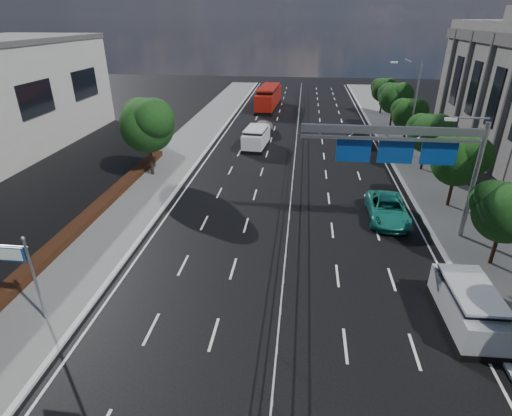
{
  "coord_description": "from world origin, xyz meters",
  "views": [
    {
      "loc": [
        0.55,
        -12.83,
        12.44
      ],
      "look_at": [
        -1.87,
        7.74,
        2.4
      ],
      "focal_mm": 28.0,
      "sensor_mm": 36.0,
      "label": 1
    }
  ],
  "objects_px": {
    "overhead_gantry": "(410,148)",
    "pedestrian_a": "(472,186)",
    "toilet_sign": "(21,265)",
    "parked_car_teal": "(388,209)",
    "near_car_silver": "(263,126)",
    "parked_car_dark": "(358,137)",
    "white_minivan": "(256,138)",
    "red_bus": "(268,97)",
    "pedestrian_b": "(482,194)",
    "silver_minivan": "(468,306)",
    "near_car_dark": "(267,95)"
  },
  "relations": [
    {
      "from": "toilet_sign",
      "to": "parked_car_dark",
      "type": "relative_size",
      "value": 0.99
    },
    {
      "from": "toilet_sign",
      "to": "near_car_dark",
      "type": "bearing_deg",
      "value": 84.01
    },
    {
      "from": "overhead_gantry",
      "to": "pedestrian_a",
      "type": "height_order",
      "value": "overhead_gantry"
    },
    {
      "from": "white_minivan",
      "to": "pedestrian_a",
      "type": "height_order",
      "value": "white_minivan"
    },
    {
      "from": "red_bus",
      "to": "parked_car_teal",
      "type": "distance_m",
      "value": 36.28
    },
    {
      "from": "white_minivan",
      "to": "near_car_silver",
      "type": "distance_m",
      "value": 5.93
    },
    {
      "from": "overhead_gantry",
      "to": "silver_minivan",
      "type": "relative_size",
      "value": 2.17
    },
    {
      "from": "toilet_sign",
      "to": "pedestrian_b",
      "type": "bearing_deg",
      "value": 31.06
    },
    {
      "from": "red_bus",
      "to": "toilet_sign",
      "type": "bearing_deg",
      "value": -94.14
    },
    {
      "from": "white_minivan",
      "to": "near_car_dark",
      "type": "relative_size",
      "value": 0.99
    },
    {
      "from": "toilet_sign",
      "to": "near_car_silver",
      "type": "distance_m",
      "value": 33.69
    },
    {
      "from": "toilet_sign",
      "to": "overhead_gantry",
      "type": "xyz_separation_m",
      "value": [
        17.69,
        10.05,
        2.66
      ]
    },
    {
      "from": "near_car_dark",
      "to": "silver_minivan",
      "type": "relative_size",
      "value": 1.08
    },
    {
      "from": "overhead_gantry",
      "to": "white_minivan",
      "type": "height_order",
      "value": "overhead_gantry"
    },
    {
      "from": "red_bus",
      "to": "pedestrian_b",
      "type": "bearing_deg",
      "value": -56.9
    },
    {
      "from": "toilet_sign",
      "to": "overhead_gantry",
      "type": "bearing_deg",
      "value": 29.6
    },
    {
      "from": "near_car_silver",
      "to": "parked_car_teal",
      "type": "xyz_separation_m",
      "value": [
        10.49,
        -20.89,
        -0.03
      ]
    },
    {
      "from": "red_bus",
      "to": "parked_car_teal",
      "type": "xyz_separation_m",
      "value": [
        11.09,
        -34.53,
        -0.9
      ]
    },
    {
      "from": "red_bus",
      "to": "pedestrian_a",
      "type": "distance_m",
      "value": 35.09
    },
    {
      "from": "near_car_silver",
      "to": "pedestrian_a",
      "type": "distance_m",
      "value": 23.97
    },
    {
      "from": "toilet_sign",
      "to": "red_bus",
      "type": "relative_size",
      "value": 0.41
    },
    {
      "from": "near_car_dark",
      "to": "pedestrian_b",
      "type": "distance_m",
      "value": 42.59
    },
    {
      "from": "overhead_gantry",
      "to": "pedestrian_b",
      "type": "bearing_deg",
      "value": 34.71
    },
    {
      "from": "white_minivan",
      "to": "parked_car_teal",
      "type": "height_order",
      "value": "white_minivan"
    },
    {
      "from": "near_car_dark",
      "to": "pedestrian_a",
      "type": "bearing_deg",
      "value": 111.6
    },
    {
      "from": "toilet_sign",
      "to": "parked_car_teal",
      "type": "bearing_deg",
      "value": 34.51
    },
    {
      "from": "toilet_sign",
      "to": "parked_car_teal",
      "type": "xyz_separation_m",
      "value": [
        17.45,
        12.0,
        -2.2
      ]
    },
    {
      "from": "near_car_silver",
      "to": "pedestrian_b",
      "type": "xyz_separation_m",
      "value": [
        17.39,
        -18.23,
        0.24
      ]
    },
    {
      "from": "toilet_sign",
      "to": "red_bus",
      "type": "distance_m",
      "value": 46.98
    },
    {
      "from": "red_bus",
      "to": "near_car_silver",
      "type": "distance_m",
      "value": 13.67
    },
    {
      "from": "near_car_silver",
      "to": "pedestrian_b",
      "type": "height_order",
      "value": "pedestrian_b"
    },
    {
      "from": "near_car_silver",
      "to": "parked_car_teal",
      "type": "bearing_deg",
      "value": 120.55
    },
    {
      "from": "parked_car_dark",
      "to": "silver_minivan",
      "type": "bearing_deg",
      "value": -89.87
    },
    {
      "from": "toilet_sign",
      "to": "parked_car_dark",
      "type": "xyz_separation_m",
      "value": [
        17.45,
        29.83,
        -2.31
      ]
    },
    {
      "from": "parked_car_dark",
      "to": "pedestrian_a",
      "type": "distance_m",
      "value": 15.1
    },
    {
      "from": "white_minivan",
      "to": "pedestrian_b",
      "type": "xyz_separation_m",
      "value": [
        17.52,
        -12.31,
        -0.03
      ]
    },
    {
      "from": "white_minivan",
      "to": "parked_car_teal",
      "type": "distance_m",
      "value": 18.36
    },
    {
      "from": "red_bus",
      "to": "white_minivan",
      "type": "bearing_deg",
      "value": -84.96
    },
    {
      "from": "silver_minivan",
      "to": "pedestrian_b",
      "type": "distance_m",
      "value": 13.71
    },
    {
      "from": "white_minivan",
      "to": "parked_car_dark",
      "type": "distance_m",
      "value": 11.0
    },
    {
      "from": "white_minivan",
      "to": "parked_car_dark",
      "type": "relative_size",
      "value": 1.15
    },
    {
      "from": "near_car_silver",
      "to": "near_car_dark",
      "type": "bearing_deg",
      "value": -82.05
    },
    {
      "from": "parked_car_teal",
      "to": "toilet_sign",
      "type": "bearing_deg",
      "value": -143.92
    },
    {
      "from": "toilet_sign",
      "to": "silver_minivan",
      "type": "distance_m",
      "value": 19.32
    },
    {
      "from": "pedestrian_a",
      "to": "near_car_silver",
      "type": "bearing_deg",
      "value": -49.43
    },
    {
      "from": "silver_minivan",
      "to": "near_car_dark",
      "type": "bearing_deg",
      "value": 103.62
    },
    {
      "from": "near_car_silver",
      "to": "pedestrian_a",
      "type": "height_order",
      "value": "pedestrian_a"
    },
    {
      "from": "overhead_gantry",
      "to": "near_car_silver",
      "type": "bearing_deg",
      "value": 115.16
    },
    {
      "from": "near_car_silver",
      "to": "parked_car_teal",
      "type": "relative_size",
      "value": 0.85
    },
    {
      "from": "white_minivan",
      "to": "red_bus",
      "type": "height_order",
      "value": "red_bus"
    }
  ]
}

